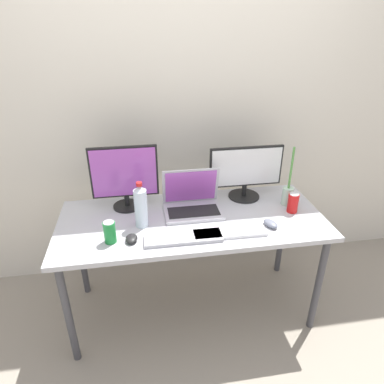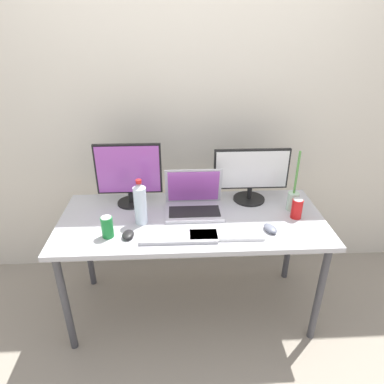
{
  "view_description": "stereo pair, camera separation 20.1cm",
  "coord_description": "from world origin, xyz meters",
  "px_view_note": "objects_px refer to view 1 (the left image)",
  "views": [
    {
      "loc": [
        -0.29,
        -1.77,
        1.84
      ],
      "look_at": [
        0.0,
        0.0,
        0.92
      ],
      "focal_mm": 32.0,
      "sensor_mm": 36.0,
      "label": 1
    },
    {
      "loc": [
        -0.09,
        -1.79,
        1.84
      ],
      "look_at": [
        0.0,
        0.0,
        0.92
      ],
      "focal_mm": 32.0,
      "sensor_mm": 36.0,
      "label": 2
    }
  ],
  "objects_px": {
    "laptop_silver": "(192,202)",
    "bamboo_vase": "(288,194)",
    "keyboard_aux": "(229,232)",
    "soda_can_by_laptop": "(110,232)",
    "monitor_left": "(125,176)",
    "soda_can_near_keyboard": "(293,203)",
    "monitor_center": "(246,171)",
    "mouse_by_laptop": "(131,239)",
    "keyboard_main": "(183,238)",
    "work_desk": "(192,227)",
    "water_bottle": "(141,206)",
    "mouse_by_keyboard": "(271,224)"
  },
  "relations": [
    {
      "from": "laptop_silver",
      "to": "bamboo_vase",
      "type": "height_order",
      "value": "bamboo_vase"
    },
    {
      "from": "keyboard_aux",
      "to": "soda_can_by_laptop",
      "type": "distance_m",
      "value": 0.67
    },
    {
      "from": "keyboard_aux",
      "to": "soda_can_by_laptop",
      "type": "height_order",
      "value": "soda_can_by_laptop"
    },
    {
      "from": "monitor_left",
      "to": "soda_can_near_keyboard",
      "type": "distance_m",
      "value": 1.07
    },
    {
      "from": "monitor_center",
      "to": "laptop_silver",
      "type": "height_order",
      "value": "monitor_center"
    },
    {
      "from": "monitor_center",
      "to": "soda_can_by_laptop",
      "type": "bearing_deg",
      "value": -155.98
    },
    {
      "from": "soda_can_near_keyboard",
      "to": "mouse_by_laptop",
      "type": "bearing_deg",
      "value": -170.81
    },
    {
      "from": "monitor_left",
      "to": "monitor_center",
      "type": "distance_m",
      "value": 0.79
    },
    {
      "from": "keyboard_main",
      "to": "keyboard_aux",
      "type": "xyz_separation_m",
      "value": [
        0.27,
        0.02,
        0.0
      ]
    },
    {
      "from": "keyboard_main",
      "to": "bamboo_vase",
      "type": "bearing_deg",
      "value": 22.24
    },
    {
      "from": "work_desk",
      "to": "soda_can_near_keyboard",
      "type": "bearing_deg",
      "value": -2.09
    },
    {
      "from": "water_bottle",
      "to": "work_desk",
      "type": "bearing_deg",
      "value": 6.13
    },
    {
      "from": "soda_can_near_keyboard",
      "to": "monitor_left",
      "type": "bearing_deg",
      "value": 167.4
    },
    {
      "from": "soda_can_by_laptop",
      "to": "keyboard_aux",
      "type": "bearing_deg",
      "value": -2.0
    },
    {
      "from": "keyboard_aux",
      "to": "water_bottle",
      "type": "relative_size",
      "value": 1.47
    },
    {
      "from": "monitor_left",
      "to": "work_desk",
      "type": "bearing_deg",
      "value": -27.87
    },
    {
      "from": "monitor_center",
      "to": "soda_can_near_keyboard",
      "type": "height_order",
      "value": "monitor_center"
    },
    {
      "from": "work_desk",
      "to": "water_bottle",
      "type": "bearing_deg",
      "value": -173.87
    },
    {
      "from": "soda_can_by_laptop",
      "to": "work_desk",
      "type": "bearing_deg",
      "value": 19.78
    },
    {
      "from": "work_desk",
      "to": "mouse_by_laptop",
      "type": "relative_size",
      "value": 17.81
    },
    {
      "from": "laptop_silver",
      "to": "keyboard_aux",
      "type": "relative_size",
      "value": 0.87
    },
    {
      "from": "monitor_center",
      "to": "keyboard_main",
      "type": "xyz_separation_m",
      "value": [
        -0.48,
        -0.43,
        -0.18
      ]
    },
    {
      "from": "monitor_left",
      "to": "soda_can_by_laptop",
      "type": "distance_m",
      "value": 0.42
    },
    {
      "from": "water_bottle",
      "to": "bamboo_vase",
      "type": "height_order",
      "value": "bamboo_vase"
    },
    {
      "from": "monitor_center",
      "to": "mouse_by_laptop",
      "type": "distance_m",
      "value": 0.88
    },
    {
      "from": "laptop_silver",
      "to": "keyboard_main",
      "type": "xyz_separation_m",
      "value": [
        -0.1,
        -0.31,
        -0.05
      ]
    },
    {
      "from": "monitor_left",
      "to": "bamboo_vase",
      "type": "relative_size",
      "value": 1.05
    },
    {
      "from": "monitor_left",
      "to": "mouse_by_keyboard",
      "type": "bearing_deg",
      "value": -24.0
    },
    {
      "from": "monitor_left",
      "to": "monitor_center",
      "type": "height_order",
      "value": "monitor_left"
    },
    {
      "from": "work_desk",
      "to": "keyboard_aux",
      "type": "relative_size",
      "value": 3.92
    },
    {
      "from": "laptop_silver",
      "to": "water_bottle",
      "type": "distance_m",
      "value": 0.35
    },
    {
      "from": "mouse_by_keyboard",
      "to": "soda_can_near_keyboard",
      "type": "height_order",
      "value": "soda_can_near_keyboard"
    },
    {
      "from": "mouse_by_laptop",
      "to": "water_bottle",
      "type": "bearing_deg",
      "value": 72.16
    },
    {
      "from": "mouse_by_laptop",
      "to": "soda_can_near_keyboard",
      "type": "distance_m",
      "value": 1.02
    },
    {
      "from": "laptop_silver",
      "to": "work_desk",
      "type": "bearing_deg",
      "value": -99.88
    },
    {
      "from": "work_desk",
      "to": "soda_can_near_keyboard",
      "type": "relative_size",
      "value": 12.86
    },
    {
      "from": "mouse_by_keyboard",
      "to": "monitor_left",
      "type": "bearing_deg",
      "value": 137.67
    },
    {
      "from": "mouse_by_laptop",
      "to": "water_bottle",
      "type": "distance_m",
      "value": 0.2
    },
    {
      "from": "work_desk",
      "to": "keyboard_aux",
      "type": "xyz_separation_m",
      "value": [
        0.18,
        -0.2,
        0.08
      ]
    },
    {
      "from": "mouse_by_laptop",
      "to": "bamboo_vase",
      "type": "xyz_separation_m",
      "value": [
        1.01,
        0.26,
        0.06
      ]
    },
    {
      "from": "mouse_by_laptop",
      "to": "soda_can_near_keyboard",
      "type": "bearing_deg",
      "value": 13.71
    },
    {
      "from": "laptop_silver",
      "to": "mouse_by_keyboard",
      "type": "bearing_deg",
      "value": -31.66
    },
    {
      "from": "mouse_by_keyboard",
      "to": "water_bottle",
      "type": "bearing_deg",
      "value": 151.69
    },
    {
      "from": "monitor_center",
      "to": "soda_can_by_laptop",
      "type": "height_order",
      "value": "monitor_center"
    },
    {
      "from": "keyboard_main",
      "to": "mouse_by_keyboard",
      "type": "height_order",
      "value": "mouse_by_keyboard"
    },
    {
      "from": "keyboard_main",
      "to": "soda_can_by_laptop",
      "type": "height_order",
      "value": "soda_can_by_laptop"
    },
    {
      "from": "work_desk",
      "to": "keyboard_aux",
      "type": "bearing_deg",
      "value": -46.74
    },
    {
      "from": "water_bottle",
      "to": "bamboo_vase",
      "type": "relative_size",
      "value": 0.71
    },
    {
      "from": "work_desk",
      "to": "monitor_left",
      "type": "height_order",
      "value": "monitor_left"
    },
    {
      "from": "mouse_by_keyboard",
      "to": "mouse_by_laptop",
      "type": "xyz_separation_m",
      "value": [
        -0.81,
        -0.02,
        -0.0
      ]
    }
  ]
}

